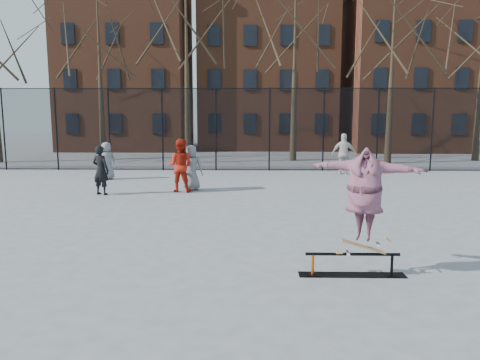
{
  "coord_description": "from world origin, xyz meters",
  "views": [
    {
      "loc": [
        0.3,
        -9.7,
        2.93
      ],
      "look_at": [
        0.04,
        1.5,
        1.25
      ],
      "focal_mm": 35.0,
      "sensor_mm": 36.0,
      "label": 1
    }
  ],
  "objects_px": {
    "skater": "(365,202)",
    "bystander_grey": "(107,161)",
    "skateboard": "(363,250)",
    "bystander_red": "(180,165)",
    "bystander_extra": "(192,168)",
    "bystander_black": "(101,170)",
    "bystander_white": "(344,154)",
    "skate_rail": "(352,266)"
  },
  "relations": [
    {
      "from": "bystander_black",
      "to": "bystander_extra",
      "type": "relative_size",
      "value": 1.04
    },
    {
      "from": "skate_rail",
      "to": "bystander_black",
      "type": "relative_size",
      "value": 1.1
    },
    {
      "from": "skater",
      "to": "bystander_white",
      "type": "distance_m",
      "value": 13.6
    },
    {
      "from": "bystander_black",
      "to": "skater",
      "type": "bearing_deg",
      "value": 153.51
    },
    {
      "from": "skateboard",
      "to": "bystander_grey",
      "type": "height_order",
      "value": "bystander_grey"
    },
    {
      "from": "bystander_red",
      "to": "bystander_white",
      "type": "xyz_separation_m",
      "value": [
        6.82,
        4.8,
        -0.01
      ]
    },
    {
      "from": "skateboard",
      "to": "bystander_red",
      "type": "height_order",
      "value": "bystander_red"
    },
    {
      "from": "skateboard",
      "to": "bystander_extra",
      "type": "bearing_deg",
      "value": 115.02
    },
    {
      "from": "skateboard",
      "to": "bystander_red",
      "type": "bearing_deg",
      "value": 117.83
    },
    {
      "from": "skate_rail",
      "to": "skater",
      "type": "xyz_separation_m",
      "value": [
        0.17,
        -0.0,
        1.18
      ]
    },
    {
      "from": "skateboard",
      "to": "skater",
      "type": "relative_size",
      "value": 0.43
    },
    {
      "from": "skateboard",
      "to": "bystander_red",
      "type": "distance_m",
      "value": 9.73
    },
    {
      "from": "bystander_grey",
      "to": "bystander_extra",
      "type": "bearing_deg",
      "value": 112.72
    },
    {
      "from": "bystander_red",
      "to": "bystander_extra",
      "type": "xyz_separation_m",
      "value": [
        0.37,
        0.34,
        -0.12
      ]
    },
    {
      "from": "bystander_black",
      "to": "bystander_white",
      "type": "relative_size",
      "value": 0.92
    },
    {
      "from": "skateboard",
      "to": "bystander_black",
      "type": "xyz_separation_m",
      "value": [
        -7.21,
        7.92,
        0.39
      ]
    },
    {
      "from": "skateboard",
      "to": "bystander_red",
      "type": "xyz_separation_m",
      "value": [
        -4.54,
        8.6,
        0.49
      ]
    },
    {
      "from": "bystander_extra",
      "to": "skateboard",
      "type": "bearing_deg",
      "value": 118.06
    },
    {
      "from": "bystander_white",
      "to": "bystander_black",
      "type": "bearing_deg",
      "value": 40.88
    },
    {
      "from": "bystander_white",
      "to": "bystander_extra",
      "type": "bearing_deg",
      "value": 45.56
    },
    {
      "from": "skater",
      "to": "bystander_red",
      "type": "distance_m",
      "value": 9.73
    },
    {
      "from": "bystander_extra",
      "to": "skater",
      "type": "bearing_deg",
      "value": 118.06
    },
    {
      "from": "skateboard",
      "to": "bystander_red",
      "type": "relative_size",
      "value": 0.45
    },
    {
      "from": "bystander_extra",
      "to": "bystander_red",
      "type": "bearing_deg",
      "value": 45.92
    },
    {
      "from": "skate_rail",
      "to": "skateboard",
      "type": "xyz_separation_m",
      "value": [
        0.17,
        0.0,
        0.31
      ]
    },
    {
      "from": "skater",
      "to": "bystander_grey",
      "type": "distance_m",
      "value": 14.12
    },
    {
      "from": "skate_rail",
      "to": "bystander_red",
      "type": "bearing_deg",
      "value": 116.91
    },
    {
      "from": "skateboard",
      "to": "bystander_white",
      "type": "height_order",
      "value": "bystander_white"
    },
    {
      "from": "bystander_red",
      "to": "skater",
      "type": "bearing_deg",
      "value": 126.85
    },
    {
      "from": "bystander_red",
      "to": "bystander_extra",
      "type": "distance_m",
      "value": 0.52
    },
    {
      "from": "skate_rail",
      "to": "bystander_white",
      "type": "bearing_deg",
      "value": 79.61
    },
    {
      "from": "skater",
      "to": "skate_rail",
      "type": "bearing_deg",
      "value": -157.92
    },
    {
      "from": "bystander_red",
      "to": "bystander_extra",
      "type": "height_order",
      "value": "bystander_red"
    },
    {
      "from": "bystander_red",
      "to": "bystander_white",
      "type": "relative_size",
      "value": 1.02
    },
    {
      "from": "skateboard",
      "to": "skater",
      "type": "bearing_deg",
      "value": -90.0
    },
    {
      "from": "skater",
      "to": "bystander_black",
      "type": "height_order",
      "value": "skater"
    },
    {
      "from": "skate_rail",
      "to": "skateboard",
      "type": "distance_m",
      "value": 0.35
    },
    {
      "from": "skate_rail",
      "to": "bystander_grey",
      "type": "xyz_separation_m",
      "value": [
        -7.94,
        11.54,
        0.64
      ]
    },
    {
      "from": "skater",
      "to": "bystander_black",
      "type": "xyz_separation_m",
      "value": [
        -7.21,
        7.92,
        -0.48
      ]
    },
    {
      "from": "skater",
      "to": "bystander_extra",
      "type": "distance_m",
      "value": 9.88
    },
    {
      "from": "skater",
      "to": "bystander_white",
      "type": "relative_size",
      "value": 1.07
    },
    {
      "from": "skater",
      "to": "bystander_grey",
      "type": "xyz_separation_m",
      "value": [
        -8.12,
        11.54,
        -0.54
      ]
    }
  ]
}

